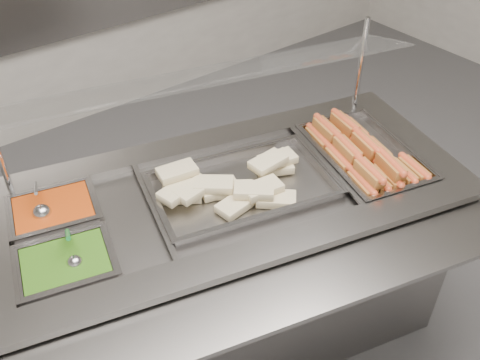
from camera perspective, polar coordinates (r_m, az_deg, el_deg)
steam_counter at (r=2.11m, az=-1.12°, el=-9.16°), size 1.79×1.13×0.79m
tray_rail at (r=1.57m, az=5.03°, el=-11.71°), size 1.59×0.70×0.05m
sneeze_guard at (r=1.80m, az=-3.75°, el=10.71°), size 1.47×0.62×0.39m
pan_hotdogs at (r=2.08m, az=13.00°, el=2.21°), size 0.41×0.54×0.09m
pan_wraps at (r=1.86m, az=0.25°, el=-0.97°), size 0.67×0.49×0.06m
pan_beans at (r=1.88m, az=-19.11°, el=-3.62°), size 0.31×0.27×0.09m
pan_peas at (r=1.69m, az=-17.94°, el=-9.06°), size 0.31×0.27×0.09m
hotdogs_in_buns at (r=2.03m, az=12.72°, el=2.84°), size 0.32×0.50×0.10m
tortilla_wraps at (r=1.83m, az=-0.80°, el=-0.30°), size 0.54×0.39×0.08m
ladle at (r=1.84m, az=-20.39°, el=-3.17°), size 0.07×0.17×0.12m
serving_spoon at (r=1.66m, az=-17.31°, el=-7.92°), size 0.07×0.16×0.12m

